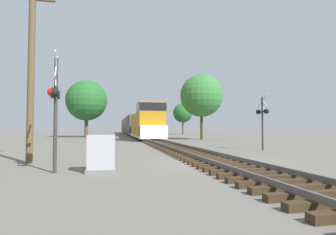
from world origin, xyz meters
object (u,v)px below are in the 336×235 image
Objects in this scene: utility_pole at (31,70)px; freight_train at (133,126)px; tree_mid_background at (87,101)px; tree_deep_background at (183,113)px; crossing_signal_near at (55,100)px; tree_far_right at (201,96)px; relay_cabinet at (101,154)px; crossing_signal_far at (263,115)px.

freight_train is at bearing 80.41° from utility_pole.
freight_train is 16.56m from tree_mid_background.
tree_mid_background is 24.62m from tree_deep_background.
crossing_signal_near is 0.48× the size of tree_far_right.
tree_deep_background is at bearing 71.78° from relay_cabinet.
utility_pole is at bearing 136.57° from relay_cabinet.
crossing_signal_far is at bearing -63.19° from tree_mid_background.
freight_train is 49.01× the size of relay_cabinet.
crossing_signal_near is at bearing -119.99° from tree_far_right.
tree_deep_background reaches higher than freight_train.
crossing_signal_near is at bearing 173.50° from relay_cabinet.
utility_pole is 0.84× the size of tree_mid_background.
freight_train is 8.00× the size of utility_pole.
freight_train is 8.50× the size of tree_deep_background.
tree_far_right is at bearing -16.90° from crossing_signal_far.
utility_pole is at bearing -112.53° from tree_deep_background.
tree_deep_background is at bearing 67.47° from utility_pole.
tree_mid_background is at bearing 177.11° from crossing_signal_near.
relay_cabinet is 5.30m from utility_pole.
utility_pole is (-7.62, -45.14, 1.92)m from freight_train.
tree_mid_background is at bearing -143.55° from tree_deep_background.
tree_far_right is (14.38, 19.64, 1.65)m from utility_pole.
tree_far_right is at bearing -37.78° from tree_mid_background.
crossing_signal_near is at bearing 106.93° from crossing_signal_far.
freight_train is 48.22m from relay_cabinet.
relay_cabinet is at bearing -95.50° from freight_train.
tree_deep_background is (17.57, 48.64, 2.51)m from crossing_signal_near.
tree_deep_background is (19.07, 45.96, 0.97)m from utility_pole.
tree_mid_background is at bearing 142.22° from tree_far_right.
freight_train is 26.61m from tree_far_right.
tree_far_right reaches higher than crossing_signal_far.
utility_pole is 31.41m from tree_mid_background.
tree_far_right is at bearing -75.16° from freight_train.
relay_cabinet is (1.50, -0.17, -1.77)m from crossing_signal_near.
utility_pole is (-1.50, 2.67, 1.55)m from crossing_signal_near.
freight_train reaches higher than relay_cabinet.
crossing_signal_far is at bearing -82.36° from freight_train.
utility_pole reaches higher than relay_cabinet.
tree_deep_background is at bearing 153.52° from crossing_signal_near.
tree_far_right reaches higher than freight_train.
crossing_signal_near is 51.77m from tree_deep_background.
tree_deep_background reaches higher than crossing_signal_far.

